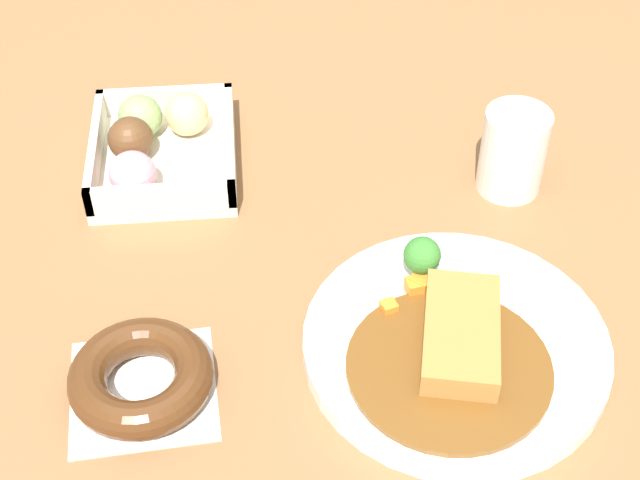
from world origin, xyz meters
The scene contains 5 objects.
ground_plane centered at (0.00, 0.00, 0.00)m, with size 1.60×1.60×0.00m, color brown.
curry_plate centered at (0.16, 0.05, 0.01)m, with size 0.26×0.26×0.06m.
donut_box centered at (-0.12, -0.21, 0.02)m, with size 0.17×0.14×0.06m.
chocolate_ring_donut centered at (0.18, -0.21, 0.02)m, with size 0.13×0.13×0.03m.
coffee_mug centered at (-0.05, 0.15, 0.04)m, with size 0.06×0.06×0.09m, color silver.
Camera 1 is at (0.66, -0.11, 0.62)m, focal length 52.72 mm.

